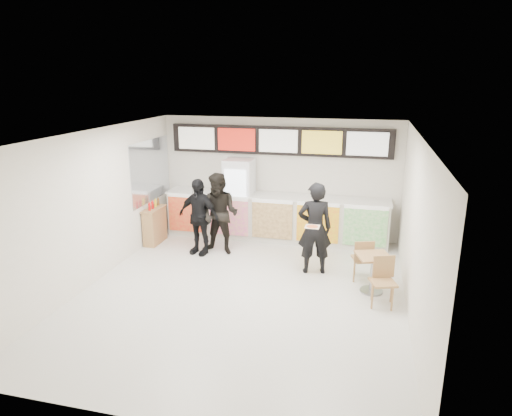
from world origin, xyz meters
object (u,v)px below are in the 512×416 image
(customer_left, at_px, (220,214))
(condiment_ledge, at_px, (155,225))
(service_counter, at_px, (275,218))
(customer_main, at_px, (315,228))
(cafe_table, at_px, (373,267))
(customer_mid, at_px, (199,217))
(drinks_fridge, at_px, (239,198))

(customer_left, bearing_deg, condiment_ledge, 178.94)
(service_counter, relative_size, customer_left, 2.95)
(customer_main, distance_m, cafe_table, 1.43)
(cafe_table, bearing_deg, customer_mid, 145.56)
(cafe_table, bearing_deg, condiment_ledge, 145.32)
(customer_main, bearing_deg, customer_mid, -23.33)
(service_counter, height_order, condiment_ledge, service_counter)
(drinks_fridge, bearing_deg, condiment_ledge, -152.79)
(drinks_fridge, xyz_separation_m, customer_mid, (-0.58, -1.36, -0.11))
(drinks_fridge, distance_m, cafe_table, 4.15)
(customer_main, height_order, customer_left, customer_main)
(customer_left, distance_m, cafe_table, 3.67)
(customer_mid, distance_m, cafe_table, 4.06)
(drinks_fridge, bearing_deg, customer_main, -40.13)
(service_counter, height_order, customer_main, customer_main)
(customer_mid, relative_size, condiment_ledge, 1.67)
(customer_main, relative_size, customer_mid, 1.09)
(drinks_fridge, height_order, customer_mid, drinks_fridge)
(customer_left, relative_size, cafe_table, 1.20)
(service_counter, relative_size, cafe_table, 3.55)
(customer_left, height_order, cafe_table, customer_left)
(customer_left, bearing_deg, service_counter, 55.75)
(drinks_fridge, distance_m, customer_mid, 1.48)
(drinks_fridge, height_order, cafe_table, drinks_fridge)
(customer_mid, bearing_deg, drinks_fridge, 80.02)
(service_counter, bearing_deg, cafe_table, -45.51)
(customer_mid, relative_size, cafe_table, 1.13)
(service_counter, xyz_separation_m, cafe_table, (2.38, -2.43, -0.06))
(drinks_fridge, height_order, customer_main, drinks_fridge)
(customer_left, xyz_separation_m, cafe_table, (3.43, -1.23, -0.43))
(customer_main, bearing_deg, customer_left, -28.59)
(customer_main, relative_size, cafe_table, 1.24)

